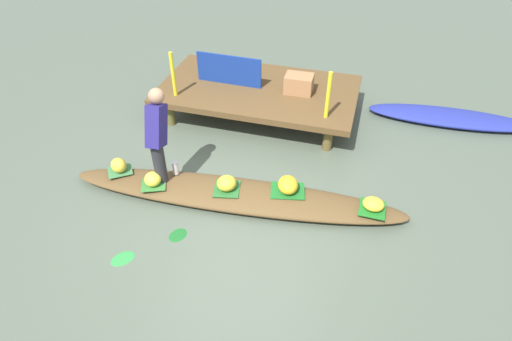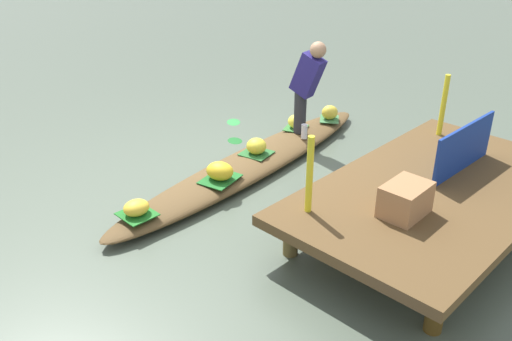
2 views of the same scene
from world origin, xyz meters
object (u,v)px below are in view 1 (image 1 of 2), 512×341
at_px(banana_bunch_1, 288,185).
at_px(vendor_person, 157,132).
at_px(vendor_boat, 235,195).
at_px(banana_bunch_4, 227,183).
at_px(water_bottle, 175,168).
at_px(produce_crate, 299,84).
at_px(banana_bunch_2, 119,165).
at_px(banana_bunch_0, 153,179).
at_px(moored_boat, 449,117).
at_px(banana_bunch_3, 373,204).
at_px(market_banner, 229,70).

height_order(banana_bunch_1, vendor_person, vendor_person).
height_order(vendor_boat, banana_bunch_4, banana_bunch_4).
relative_size(banana_bunch_4, water_bottle, 1.34).
distance_m(banana_bunch_1, water_bottle, 1.52).
relative_size(water_bottle, produce_crate, 0.43).
bearing_deg(produce_crate, banana_bunch_2, -130.68).
xyz_separation_m(vendor_boat, banana_bunch_0, (-1.05, -0.20, 0.19)).
bearing_deg(vendor_boat, moored_boat, 39.88).
height_order(banana_bunch_3, banana_bunch_4, banana_bunch_4).
bearing_deg(banana_bunch_0, produce_crate, 59.85).
xyz_separation_m(vendor_person, water_bottle, (0.13, 0.09, -0.60)).
relative_size(banana_bunch_1, vendor_person, 0.25).
height_order(banana_bunch_0, banana_bunch_3, banana_bunch_0).
xyz_separation_m(vendor_boat, banana_bunch_3, (1.73, 0.12, 0.17)).
bearing_deg(banana_bunch_2, vendor_boat, 2.55).
distance_m(vendor_boat, vendor_person, 1.26).
relative_size(moored_boat, market_banner, 2.37).
xyz_separation_m(banana_bunch_1, vendor_person, (-1.65, -0.15, 0.59)).
relative_size(banana_bunch_0, banana_bunch_4, 0.89).
relative_size(vendor_boat, banana_bunch_2, 19.65).
height_order(banana_bunch_4, produce_crate, produce_crate).
height_order(vendor_boat, moored_boat, vendor_boat).
xyz_separation_m(water_bottle, produce_crate, (1.22, 2.13, 0.35)).
height_order(vendor_boat, banana_bunch_1, banana_bunch_1).
height_order(moored_boat, vendor_person, vendor_person).
relative_size(banana_bunch_0, water_bottle, 1.19).
bearing_deg(market_banner, vendor_person, -93.36).
height_order(water_bottle, market_banner, market_banner).
bearing_deg(produce_crate, vendor_person, -121.29).
distance_m(moored_boat, banana_bunch_2, 5.26).
relative_size(banana_bunch_3, water_bottle, 1.38).
relative_size(banana_bunch_0, banana_bunch_2, 0.99).
bearing_deg(vendor_person, water_bottle, 34.93).
height_order(moored_boat, banana_bunch_4, banana_bunch_4).
bearing_deg(moored_boat, market_banner, -172.68).
height_order(banana_bunch_2, banana_bunch_3, banana_bunch_2).
xyz_separation_m(banana_bunch_0, produce_crate, (1.41, 2.42, 0.35)).
bearing_deg(banana_bunch_1, banana_bunch_0, -168.11).
bearing_deg(banana_bunch_3, banana_bunch_1, 178.02).
height_order(banana_bunch_2, market_banner, market_banner).
xyz_separation_m(banana_bunch_3, banana_bunch_4, (-1.83, -0.14, 0.02)).
distance_m(banana_bunch_1, vendor_person, 1.76).
distance_m(vendor_boat, banana_bunch_0, 1.08).
height_order(vendor_person, market_banner, vendor_person).
relative_size(banana_bunch_1, banana_bunch_2, 1.38).
distance_m(moored_boat, banana_bunch_4, 4.03).
bearing_deg(banana_bunch_1, banana_bunch_4, -166.71).
relative_size(vendor_boat, banana_bunch_1, 14.28).
relative_size(banana_bunch_2, banana_bunch_3, 0.86).
height_order(water_bottle, produce_crate, produce_crate).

